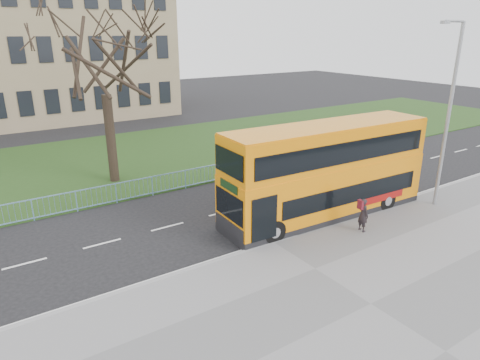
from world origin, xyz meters
TOP-DOWN VIEW (x-y plane):
  - ground at (0.00, 0.00)m, footprint 120.00×120.00m
  - pavement at (0.00, -6.75)m, footprint 80.00×10.50m
  - kerb at (0.00, -1.55)m, footprint 80.00×0.20m
  - grass_verge at (0.00, 14.30)m, footprint 80.00×15.40m
  - guard_railing at (0.00, 6.60)m, footprint 40.00×0.12m
  - bare_tree at (-3.00, 10.00)m, footprint 8.47×8.47m
  - civic_building at (-5.00, 35.00)m, footprint 30.00×15.00m
  - yellow_bus at (3.93, -0.51)m, footprint 10.69×2.99m
  - pedestrian at (3.95, -2.87)m, footprint 0.42×0.59m
  - street_lamp at (9.35, -2.83)m, footprint 1.88×0.29m

SIDE VIEW (x-z plane):
  - ground at x=0.00m, z-range 0.00..0.00m
  - grass_verge at x=0.00m, z-range 0.00..0.08m
  - pavement at x=0.00m, z-range 0.00..0.12m
  - kerb at x=0.00m, z-range 0.00..0.14m
  - guard_railing at x=0.00m, z-range 0.00..1.10m
  - pedestrian at x=3.95m, z-range 0.12..1.64m
  - yellow_bus at x=3.93m, z-range 0.16..4.60m
  - street_lamp at x=9.35m, z-range 0.55..9.41m
  - bare_tree at x=-3.00m, z-range 0.08..12.18m
  - civic_building at x=-5.00m, z-range 0.00..14.00m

